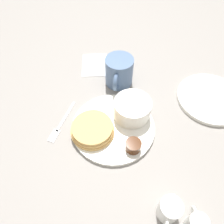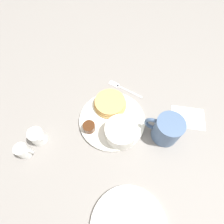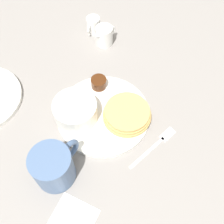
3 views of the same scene
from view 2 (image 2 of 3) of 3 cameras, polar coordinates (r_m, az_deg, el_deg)
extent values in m
plane|color=gray|center=(0.63, 0.06, -2.86)|extent=(4.00, 4.00, 0.00)
cylinder|color=white|center=(0.62, 0.06, -2.61)|extent=(0.23, 0.23, 0.01)
cylinder|color=tan|center=(0.64, -0.61, 2.51)|extent=(0.12, 0.12, 0.01)
cylinder|color=tan|center=(0.63, -0.62, 2.94)|extent=(0.12, 0.12, 0.01)
cylinder|color=tan|center=(0.63, -0.62, 3.38)|extent=(0.11, 0.11, 0.01)
cylinder|color=white|center=(0.57, 2.95, -6.54)|extent=(0.10, 0.10, 0.05)
cylinder|color=white|center=(0.55, 3.06, -5.60)|extent=(0.09, 0.09, 0.01)
cylinder|color=#47230F|center=(0.59, -7.47, -4.90)|extent=(0.04, 0.04, 0.03)
cylinder|color=white|center=(0.58, 2.44, -9.10)|extent=(0.04, 0.04, 0.02)
sphere|color=white|center=(0.56, 2.51, -8.53)|extent=(0.02, 0.02, 0.02)
cylinder|color=slate|center=(0.59, 17.63, -5.50)|extent=(0.09, 0.09, 0.09)
torus|color=slate|center=(0.58, 13.31, -3.86)|extent=(0.06, 0.01, 0.06)
cylinder|color=white|center=(0.62, -23.08, -7.40)|extent=(0.05, 0.05, 0.06)
torus|color=white|center=(0.63, -24.75, -6.03)|extent=(0.03, 0.01, 0.03)
cone|color=white|center=(0.59, -22.47, -7.63)|extent=(0.02, 0.02, 0.01)
cylinder|color=white|center=(0.63, -27.00, -11.23)|extent=(0.04, 0.04, 0.05)
torus|color=white|center=(0.61, -25.37, -11.66)|extent=(0.03, 0.01, 0.03)
cone|color=white|center=(0.62, -29.24, -10.13)|extent=(0.01, 0.01, 0.01)
cube|color=silver|center=(0.70, 5.69, 6.77)|extent=(0.11, 0.02, 0.00)
cube|color=silver|center=(0.72, 0.63, 9.20)|extent=(0.04, 0.02, 0.00)
cube|color=white|center=(0.69, 23.57, -1.70)|extent=(0.14, 0.12, 0.00)
camera|label=1|loc=(0.48, -58.10, 36.71)|focal=35.00mm
camera|label=3|loc=(0.53, 65.90, 45.32)|focal=45.00mm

